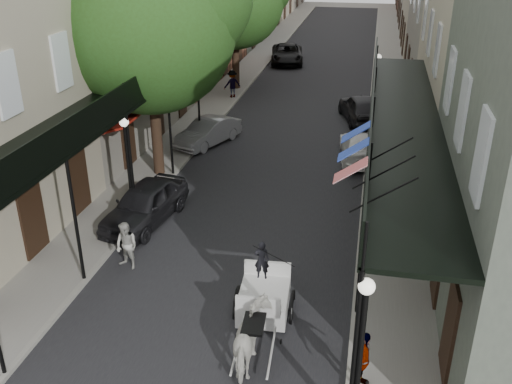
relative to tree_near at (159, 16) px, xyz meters
The scene contains 20 objects.
ground 12.78m from the tree_near, 67.59° to the right, with size 140.00×140.00×0.00m, color gray.
road 12.50m from the tree_near, 66.86° to the left, with size 8.00×90.00×0.01m, color black.
sidewalk_left 11.77m from the tree_near, 94.67° to the left, with size 2.20×90.00×0.12m, color gray.
sidewalk_right 14.91m from the tree_near, 46.88° to the left, with size 2.20×90.00×0.12m, color gray.
gallery_left 4.06m from the tree_near, 100.49° to the right, with size 2.20×18.05×4.88m.
gallery_right 9.84m from the tree_near, 19.59° to the right, with size 2.20×18.05×4.88m.
tree_near is the anchor object (origin of this frame).
lamppost_right_near 15.39m from the tree_near, 55.73° to the right, with size 0.32×0.32×3.71m.
lamppost_left 6.10m from the tree_near, 88.66° to the right, with size 0.32×0.32×3.71m.
lamppost_right_far 12.24m from the tree_near, 43.31° to the left, with size 0.32×0.32×3.71m.
horse 13.42m from the tree_near, 61.20° to the right, with size 0.83×1.82×1.54m, color silver.
carriage 11.42m from the tree_near, 55.37° to the right, with size 1.69×2.35×2.58m.
pedestrian_walking 9.25m from the tree_near, 80.71° to the right, with size 0.74×0.58×1.53m, color #A8A79E.
pedestrian_sidewalk_left 12.92m from the tree_near, 90.59° to the left, with size 1.05×0.60×1.63m, color gray.
pedestrian_sidewalk_right 14.89m from the tree_near, 52.47° to the right, with size 0.87×0.36×1.49m, color gray.
car_left_near 7.19m from the tree_near, 81.98° to the right, with size 1.68×4.17×1.42m, color black.
car_left_mid 7.03m from the tree_near, 81.12° to the left, with size 1.31×3.77×1.24m, color #98989D.
car_left_far 22.85m from the tree_near, 85.85° to the left, with size 2.30×5.00×1.39m, color black.
car_right_near 10.32m from the tree_near, 23.16° to the left, with size 1.69×4.16×1.21m, color white.
car_right_far 13.01m from the tree_near, 49.06° to the left, with size 1.76×4.38×1.49m, color black.
Camera 1 is at (3.86, -10.89, 9.67)m, focal length 40.00 mm.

